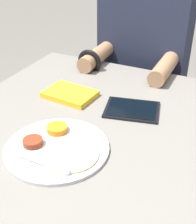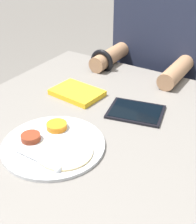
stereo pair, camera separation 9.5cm
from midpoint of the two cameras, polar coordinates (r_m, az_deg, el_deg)
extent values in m
cube|color=slate|center=(1.25, -0.97, -16.43)|extent=(1.02, 0.94, 0.74)
cylinder|color=#B7BABF|center=(0.91, -10.52, -6.63)|extent=(0.30, 0.30, 0.01)
cylinder|color=orange|center=(0.96, -10.31, -3.10)|extent=(0.06, 0.06, 0.02)
cylinder|color=maroon|center=(0.92, -14.76, -5.42)|extent=(0.06, 0.06, 0.02)
cylinder|color=beige|center=(0.87, -8.27, -7.72)|extent=(0.16, 0.16, 0.01)
cylinder|color=#B7BABF|center=(0.85, -13.34, -9.25)|extent=(0.15, 0.01, 0.01)
sphere|color=#B7BABF|center=(0.81, -9.04, -10.89)|extent=(0.02, 0.02, 0.02)
cube|color=silver|center=(1.17, -7.44, 2.96)|extent=(0.19, 0.14, 0.01)
cube|color=gold|center=(1.17, -7.46, 3.22)|extent=(0.19, 0.14, 0.02)
cube|color=black|center=(1.07, 3.72, 0.37)|extent=(0.21, 0.18, 0.01)
cube|color=black|center=(1.07, 3.73, 0.58)|extent=(0.19, 0.16, 0.00)
cube|color=black|center=(1.82, 5.67, -4.92)|extent=(0.38, 0.22, 0.44)
cube|color=#1E2338|center=(1.57, 6.66, 10.52)|extent=(0.42, 0.20, 0.60)
cylinder|color=#936B4C|center=(1.44, -2.09, 10.15)|extent=(0.07, 0.26, 0.07)
cylinder|color=#936B4C|center=(1.33, 10.07, 7.91)|extent=(0.07, 0.26, 0.07)
torus|color=black|center=(1.38, -3.59, 9.09)|extent=(0.11, 0.02, 0.11)
camera|label=1|loc=(0.05, -92.86, -1.74)|focal=50.00mm
camera|label=2|loc=(0.05, 87.14, 1.74)|focal=50.00mm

